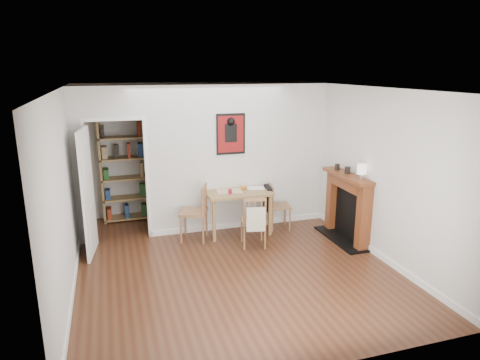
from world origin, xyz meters
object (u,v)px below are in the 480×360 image
object	(u,v)px
dining_table	(238,196)
orange_fruit	(244,187)
red_glass	(230,191)
ceramic_jar_b	(337,167)
chair_right	(278,206)
ceramic_jar_a	(348,170)
chair_front	(253,220)
bookshelf	(124,168)
notebook	(256,188)
fireplace	(348,205)
chair_left	(194,213)
mantel_lamp	(362,170)

from	to	relation	value
dining_table	orange_fruit	bearing A→B (deg)	25.12
red_glass	ceramic_jar_b	distance (m)	1.90
orange_fruit	ceramic_jar_b	size ratio (longest dim) A/B	0.76
chair_right	ceramic_jar_a	bearing A→B (deg)	-40.81
chair_front	bookshelf	size ratio (longest dim) A/B	0.43
notebook	ceramic_jar_b	world-z (taller)	ceramic_jar_b
chair_right	ceramic_jar_b	xyz separation A→B (m)	(0.88, -0.50, 0.78)
chair_right	fireplace	size ratio (longest dim) A/B	0.67
orange_fruit	red_glass	bearing A→B (deg)	-149.29
chair_right	notebook	bearing A→B (deg)	167.61
dining_table	orange_fruit	distance (m)	0.20
red_glass	notebook	size ratio (longest dim) A/B	0.28
chair_left	fireplace	size ratio (longest dim) A/B	0.78
bookshelf	fireplace	size ratio (longest dim) A/B	1.66
chair_left	red_glass	xyz separation A→B (m)	(0.64, -0.02, 0.33)
fireplace	chair_front	bearing A→B (deg)	173.11
chair_right	red_glass	bearing A→B (deg)	-174.10
orange_fruit	mantel_lamp	size ratio (longest dim) A/B	0.33
chair_front	chair_left	bearing A→B (deg)	148.03
chair_right	ceramic_jar_b	world-z (taller)	ceramic_jar_b
chair_front	fireplace	size ratio (longest dim) A/B	0.70
orange_fruit	notebook	world-z (taller)	orange_fruit
chair_front	ceramic_jar_a	bearing A→B (deg)	-5.47
chair_right	orange_fruit	world-z (taller)	orange_fruit
dining_table	chair_front	xyz separation A→B (m)	(0.07, -0.65, -0.23)
dining_table	mantel_lamp	world-z (taller)	mantel_lamp
orange_fruit	mantel_lamp	bearing A→B (deg)	-39.60
chair_left	orange_fruit	xyz separation A→B (m)	(0.95, 0.16, 0.33)
dining_table	chair_right	world-z (taller)	chair_right
chair_right	chair_front	distance (m)	0.94
notebook	ceramic_jar_b	bearing A→B (deg)	-24.80
mantel_lamp	ceramic_jar_b	distance (m)	0.70
dining_table	notebook	size ratio (longest dim) A/B	3.82
dining_table	chair_right	xyz separation A→B (m)	(0.77, -0.02, -0.25)
red_glass	ceramic_jar_a	size ratio (longest dim) A/B	0.71
bookshelf	red_glass	xyz separation A→B (m)	(1.70, -1.42, -0.21)
dining_table	chair_front	size ratio (longest dim) A/B	1.29
chair_right	bookshelf	bearing A→B (deg)	153.39
notebook	mantel_lamp	distance (m)	1.92
chair_right	chair_front	xyz separation A→B (m)	(-0.70, -0.63, 0.01)
mantel_lamp	ceramic_jar_b	size ratio (longest dim) A/B	2.29
mantel_lamp	fireplace	bearing A→B (deg)	86.54
dining_table	red_glass	xyz separation A→B (m)	(-0.17, -0.12, 0.13)
notebook	mantel_lamp	size ratio (longest dim) A/B	1.21
bookshelf	notebook	xyz separation A→B (m)	(2.23, -1.23, -0.24)
red_glass	ceramic_jar_a	xyz separation A→B (m)	(1.85, -0.69, 0.40)
ceramic_jar_a	ceramic_jar_b	bearing A→B (deg)	96.70
mantel_lamp	orange_fruit	bearing A→B (deg)	140.40
chair_right	notebook	xyz separation A→B (m)	(-0.41, 0.09, 0.35)
bookshelf	fireplace	bearing A→B (deg)	-31.04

